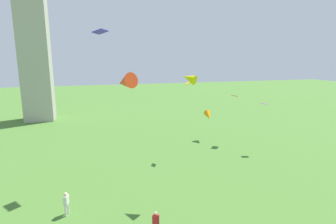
{
  "coord_description": "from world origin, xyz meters",
  "views": [
    {
      "loc": [
        -5.72,
        -3.67,
        11.42
      ],
      "look_at": [
        1.26,
        19.37,
        6.61
      ],
      "focal_mm": 28.25,
      "sensor_mm": 36.0,
      "label": 1
    }
  ],
  "objects_px": {
    "kite_flying_3": "(235,96)",
    "kite_flying_1": "(264,104)",
    "person_0": "(156,221)",
    "kite_flying_6": "(189,83)",
    "kite_flying_5": "(125,82)",
    "kite_flying_4": "(189,78)",
    "kite_flying_2": "(208,116)",
    "person_1": "(66,202)",
    "kite_flying_0": "(100,32)"
  },
  "relations": [
    {
      "from": "kite_flying_3",
      "to": "kite_flying_1",
      "type": "bearing_deg",
      "value": 61.88
    },
    {
      "from": "person_0",
      "to": "kite_flying_6",
      "type": "xyz_separation_m",
      "value": [
        7.43,
        13.49,
        7.86
      ]
    },
    {
      "from": "kite_flying_3",
      "to": "kite_flying_5",
      "type": "xyz_separation_m",
      "value": [
        -16.57,
        -12.7,
        3.32
      ]
    },
    {
      "from": "kite_flying_4",
      "to": "kite_flying_5",
      "type": "xyz_separation_m",
      "value": [
        -5.39,
        -1.36,
        -0.06
      ]
    },
    {
      "from": "person_0",
      "to": "kite_flying_5",
      "type": "distance_m",
      "value": 9.73
    },
    {
      "from": "person_0",
      "to": "kite_flying_6",
      "type": "distance_m",
      "value": 17.29
    },
    {
      "from": "kite_flying_1",
      "to": "kite_flying_2",
      "type": "xyz_separation_m",
      "value": [
        -4.56,
        6.2,
        -2.48
      ]
    },
    {
      "from": "person_0",
      "to": "person_1",
      "type": "distance_m",
      "value": 7.08
    },
    {
      "from": "person_0",
      "to": "kite_flying_2",
      "type": "xyz_separation_m",
      "value": [
        12.41,
        18.31,
        2.64
      ]
    },
    {
      "from": "person_1",
      "to": "kite_flying_6",
      "type": "distance_m",
      "value": 18.02
    },
    {
      "from": "person_0",
      "to": "person_1",
      "type": "relative_size",
      "value": 0.88
    },
    {
      "from": "kite_flying_0",
      "to": "kite_flying_6",
      "type": "relative_size",
      "value": 1.33
    },
    {
      "from": "kite_flying_4",
      "to": "kite_flying_5",
      "type": "bearing_deg",
      "value": -23.66
    },
    {
      "from": "kite_flying_2",
      "to": "kite_flying_5",
      "type": "relative_size",
      "value": 0.89
    },
    {
      "from": "person_1",
      "to": "kite_flying_2",
      "type": "height_order",
      "value": "kite_flying_2"
    },
    {
      "from": "kite_flying_4",
      "to": "kite_flying_0",
      "type": "bearing_deg",
      "value": -74.72
    },
    {
      "from": "kite_flying_0",
      "to": "kite_flying_3",
      "type": "height_order",
      "value": "kite_flying_0"
    },
    {
      "from": "person_1",
      "to": "kite_flying_5",
      "type": "bearing_deg",
      "value": -75.34
    },
    {
      "from": "kite_flying_4",
      "to": "kite_flying_6",
      "type": "distance_m",
      "value": 9.19
    },
    {
      "from": "kite_flying_1",
      "to": "kite_flying_5",
      "type": "relative_size",
      "value": 0.46
    },
    {
      "from": "kite_flying_3",
      "to": "kite_flying_4",
      "type": "bearing_deg",
      "value": -4.08
    },
    {
      "from": "person_0",
      "to": "person_1",
      "type": "xyz_separation_m",
      "value": [
        -5.82,
        4.04,
        0.12
      ]
    },
    {
      "from": "kite_flying_1",
      "to": "kite_flying_6",
      "type": "xyz_separation_m",
      "value": [
        -9.54,
        1.38,
        2.74
      ]
    },
    {
      "from": "person_1",
      "to": "kite_flying_5",
      "type": "xyz_separation_m",
      "value": [
        4.58,
        -0.42,
        8.82
      ]
    },
    {
      "from": "person_1",
      "to": "kite_flying_1",
      "type": "relative_size",
      "value": 1.88
    },
    {
      "from": "kite_flying_0",
      "to": "kite_flying_4",
      "type": "bearing_deg",
      "value": -166.93
    },
    {
      "from": "person_0",
      "to": "kite_flying_0",
      "type": "height_order",
      "value": "kite_flying_0"
    },
    {
      "from": "kite_flying_1",
      "to": "kite_flying_6",
      "type": "distance_m",
      "value": 10.03
    },
    {
      "from": "person_0",
      "to": "person_1",
      "type": "bearing_deg",
      "value": 135.94
    },
    {
      "from": "person_0",
      "to": "kite_flying_4",
      "type": "bearing_deg",
      "value": 40.92
    },
    {
      "from": "kite_flying_5",
      "to": "person_1",
      "type": "bearing_deg",
      "value": -30.98
    },
    {
      "from": "kite_flying_4",
      "to": "kite_flying_6",
      "type": "height_order",
      "value": "kite_flying_4"
    },
    {
      "from": "kite_flying_4",
      "to": "kite_flying_6",
      "type": "bearing_deg",
      "value": -148.97
    },
    {
      "from": "person_1",
      "to": "kite_flying_5",
      "type": "distance_m",
      "value": 9.95
    },
    {
      "from": "kite_flying_1",
      "to": "kite_flying_4",
      "type": "xyz_separation_m",
      "value": [
        -12.83,
        -7.12,
        3.89
      ]
    },
    {
      "from": "kite_flying_3",
      "to": "person_1",
      "type": "bearing_deg",
      "value": -19.32
    },
    {
      "from": "kite_flying_0",
      "to": "kite_flying_1",
      "type": "bearing_deg",
      "value": -123.74
    },
    {
      "from": "kite_flying_3",
      "to": "kite_flying_5",
      "type": "height_order",
      "value": "kite_flying_5"
    },
    {
      "from": "kite_flying_5",
      "to": "kite_flying_2",
      "type": "bearing_deg",
      "value": -158.71
    },
    {
      "from": "kite_flying_0",
      "to": "kite_flying_5",
      "type": "height_order",
      "value": "kite_flying_0"
    },
    {
      "from": "kite_flying_0",
      "to": "kite_flying_3",
      "type": "bearing_deg",
      "value": -110.39
    },
    {
      "from": "person_0",
      "to": "kite_flying_4",
      "type": "relative_size",
      "value": 1.06
    },
    {
      "from": "kite_flying_0",
      "to": "kite_flying_6",
      "type": "bearing_deg",
      "value": -110.41
    },
    {
      "from": "person_0",
      "to": "kite_flying_1",
      "type": "distance_m",
      "value": 21.47
    },
    {
      "from": "kite_flying_3",
      "to": "kite_flying_0",
      "type": "bearing_deg",
      "value": -29.78
    },
    {
      "from": "kite_flying_3",
      "to": "person_0",
      "type": "bearing_deg",
      "value": -2.68
    },
    {
      "from": "person_0",
      "to": "kite_flying_1",
      "type": "bearing_deg",
      "value": 26.19
    },
    {
      "from": "person_1",
      "to": "kite_flying_6",
      "type": "xyz_separation_m",
      "value": [
        13.25,
        9.45,
        7.74
      ]
    },
    {
      "from": "person_1",
      "to": "kite_flying_1",
      "type": "distance_m",
      "value": 24.69
    },
    {
      "from": "kite_flying_0",
      "to": "kite_flying_2",
      "type": "relative_size",
      "value": 0.82
    }
  ]
}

